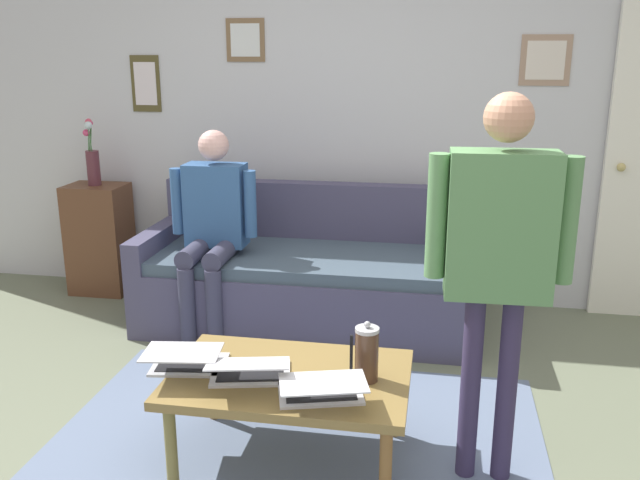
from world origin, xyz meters
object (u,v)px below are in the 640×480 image
laptop_left (250,370)px  laptop_center (321,390)px  person_seated (212,221)px  side_shelf (100,239)px  flower_vase (92,161)px  coffee_table (289,383)px  laptop_right (187,360)px  person_standing (499,244)px  french_press (367,354)px  couch (305,278)px

laptop_left → laptop_center: bearing=161.6°
laptop_center → person_seated: person_seated is taller
side_shelf → flower_vase: (0.00, -0.00, 0.58)m
coffee_table → laptop_right: size_ratio=2.66×
laptop_center → flower_vase: flower_vase is taller
side_shelf → laptop_left: bearing=131.1°
laptop_left → laptop_center: size_ratio=1.08×
side_shelf → person_seated: person_seated is taller
flower_vase → person_standing: size_ratio=0.30×
laptop_right → person_standing: bearing=-177.0°
side_shelf → person_standing: bearing=145.5°
person_standing → person_seated: size_ratio=1.25×
french_press → person_standing: 0.71m
laptop_center → french_press: 0.26m
couch → french_press: 1.66m
laptop_right → person_standing: 1.40m
person_standing → couch: bearing=-54.7°
coffee_table → laptop_center: 0.27m
coffee_table → laptop_center: (-0.17, 0.19, 0.09)m
laptop_right → french_press: bearing=-176.4°
couch → french_press: couch is taller
couch → coffee_table: couch is taller
french_press → laptop_center: bearing=51.7°
french_press → side_shelf: size_ratio=0.33×
french_press → side_shelf: 2.88m
coffee_table → french_press: bearing=-179.0°
laptop_center → person_seated: 1.81m
laptop_center → coffee_table: bearing=-47.7°
side_shelf → couch: bearing=168.5°
couch → side_shelf: bearing=-11.5°
laptop_center → person_seated: bearing=-57.7°
laptop_right → french_press: 0.78m
laptop_center → laptop_right: 0.63m
french_press → person_seated: person_seated is taller
couch → flower_vase: size_ratio=4.38×
laptop_center → french_press: size_ratio=1.53×
laptop_center → flower_vase: 2.95m
french_press → person_standing: person_standing is taller
laptop_left → french_press: size_ratio=1.65×
side_shelf → person_seated: bearing=152.7°
french_press → person_standing: (-0.50, -0.02, 0.50)m
flower_vase → coffee_table: bearing=134.7°
laptop_right → coffee_table: bearing=-174.6°
side_shelf → person_standing: size_ratio=0.50×
laptop_center → side_shelf: side_shelf is taller
couch → person_seated: 0.72m
person_standing → person_seated: (1.61, -1.29, -0.30)m
couch → flower_vase: 1.78m
laptop_left → flower_vase: size_ratio=0.92×
laptop_left → person_standing: size_ratio=0.27×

